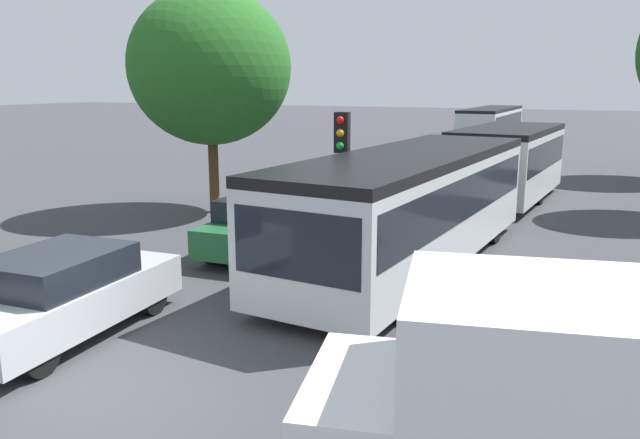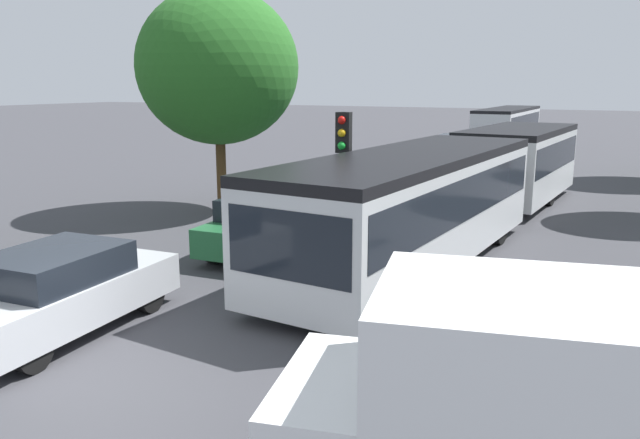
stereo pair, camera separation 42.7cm
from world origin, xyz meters
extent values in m
plane|color=#3D3D42|center=(0.00, 0.00, 0.00)|extent=(200.00, 200.00, 0.00)
cube|color=silver|center=(1.75, 7.33, 1.32)|extent=(3.34, 9.81, 2.08)
cube|color=black|center=(1.75, 7.33, 1.69)|extent=(3.33, 9.42, 0.91)
cube|color=black|center=(1.75, 7.33, 2.46)|extent=(3.34, 9.81, 0.20)
cube|color=silver|center=(2.47, 16.43, 1.32)|extent=(3.10, 6.77, 2.08)
cube|color=black|center=(2.47, 16.43, 1.69)|extent=(3.10, 6.51, 0.91)
cube|color=black|center=(2.47, 16.43, 2.46)|extent=(3.10, 6.77, 0.20)
cylinder|color=black|center=(2.17, 12.64, 1.32)|extent=(1.99, 1.16, 1.91)
cube|color=black|center=(1.37, 2.57, 1.57)|extent=(2.28, 0.28, 1.12)
cylinder|color=black|center=(2.59, 4.18, 0.51)|extent=(0.38, 1.03, 1.01)
cylinder|color=black|center=(0.42, 4.35, 0.51)|extent=(0.38, 1.03, 1.01)
cylinder|color=black|center=(3.08, 10.32, 0.51)|extent=(0.38, 1.03, 1.01)
cylinder|color=black|center=(0.91, 10.49, 0.51)|extent=(0.38, 1.03, 1.01)
cylinder|color=black|center=(3.55, 16.35, 0.51)|extent=(0.38, 1.03, 1.01)
cylinder|color=black|center=(1.39, 16.52, 0.51)|extent=(0.38, 1.03, 1.01)
cube|color=silver|center=(-1.98, 38.79, 1.23)|extent=(2.61, 11.11, 1.93)
cube|color=black|center=(-1.98, 38.79, 1.58)|extent=(2.62, 10.56, 0.81)
cube|color=black|center=(-1.98, 38.79, 2.29)|extent=(2.61, 11.11, 0.19)
cylinder|color=black|center=(-2.97, 42.46, 0.48)|extent=(0.30, 0.97, 0.96)
cylinder|color=black|center=(-0.90, 42.43, 0.48)|extent=(0.30, 0.97, 0.96)
cylinder|color=black|center=(-3.06, 35.48, 0.48)|extent=(0.30, 0.97, 0.96)
cylinder|color=black|center=(-1.00, 35.45, 0.48)|extent=(0.30, 0.97, 0.96)
cube|color=#B7BABF|center=(-2.14, 1.20, 0.58)|extent=(1.99, 4.17, 0.66)
cube|color=black|center=(-2.13, 1.11, 1.16)|extent=(1.72, 2.23, 0.50)
cylinder|color=black|center=(-2.94, 2.46, 0.31)|extent=(0.25, 0.63, 0.62)
cylinder|color=black|center=(-1.50, 2.55, 0.31)|extent=(0.25, 0.63, 0.62)
cylinder|color=black|center=(-1.33, -0.05, 0.31)|extent=(0.25, 0.63, 0.62)
cube|color=#236638|center=(-1.77, 7.02, 0.58)|extent=(1.97, 4.13, 0.65)
cube|color=black|center=(-1.77, 6.92, 1.15)|extent=(1.71, 2.21, 0.50)
cylinder|color=black|center=(-2.57, 8.26, 0.31)|extent=(0.25, 0.63, 0.61)
cylinder|color=black|center=(-1.14, 8.35, 0.31)|extent=(0.25, 0.63, 0.61)
cylinder|color=black|center=(-2.41, 5.68, 0.31)|extent=(0.25, 0.63, 0.61)
cylinder|color=black|center=(-0.97, 5.78, 0.31)|extent=(0.25, 0.63, 0.61)
cube|color=#284799|center=(-1.85, 13.22, 0.61)|extent=(2.07, 4.35, 0.69)
cube|color=black|center=(-1.84, 13.12, 1.21)|extent=(1.80, 2.33, 0.53)
cylinder|color=black|center=(-2.69, 14.53, 0.32)|extent=(0.26, 0.66, 0.65)
cylinder|color=black|center=(-1.19, 14.63, 0.32)|extent=(0.26, 0.66, 0.65)
cylinder|color=black|center=(-2.52, 11.82, 0.32)|extent=(0.26, 0.66, 0.65)
cylinder|color=black|center=(-1.01, 11.92, 0.32)|extent=(0.26, 0.66, 0.65)
cube|color=#47474C|center=(-2.01, 19.64, 0.63)|extent=(2.16, 4.54, 0.72)
cube|color=black|center=(-2.01, 19.54, 1.27)|extent=(1.88, 2.43, 0.55)
cylinder|color=black|center=(-2.89, 21.01, 0.34)|extent=(0.28, 0.69, 0.68)
cylinder|color=black|center=(-1.32, 21.11, 0.34)|extent=(0.28, 0.69, 0.68)
cylinder|color=black|center=(-2.71, 18.18, 0.34)|extent=(0.28, 0.69, 0.68)
cylinder|color=black|center=(-1.13, 18.28, 0.34)|extent=(0.28, 0.69, 0.68)
cube|color=navy|center=(-1.94, 25.18, 0.63)|extent=(2.15, 4.51, 0.71)
cube|color=black|center=(-1.93, 25.08, 1.26)|extent=(1.86, 2.41, 0.54)
cylinder|color=black|center=(-2.81, 26.53, 0.34)|extent=(0.27, 0.68, 0.67)
cylinder|color=black|center=(-1.25, 26.64, 0.34)|extent=(0.27, 0.68, 0.67)
cylinder|color=black|center=(-2.63, 23.72, 0.34)|extent=(0.27, 0.68, 0.67)
cylinder|color=black|center=(-1.06, 23.83, 0.34)|extent=(0.27, 0.68, 0.67)
cube|color=white|center=(6.10, -0.12, 1.31)|extent=(4.44, 2.86, 2.00)
cube|color=white|center=(3.66, -0.68, 0.84)|extent=(1.30, 2.05, 1.00)
cylinder|color=black|center=(3.86, 0.23, 0.36)|extent=(0.76, 0.39, 0.72)
cylinder|color=#56595E|center=(0.20, 7.14, 1.70)|extent=(0.12, 0.12, 3.40)
cube|color=black|center=(0.20, 7.14, 2.95)|extent=(0.35, 0.28, 0.90)
sphere|color=red|center=(0.21, 6.99, 3.23)|extent=(0.18, 0.18, 0.18)
sphere|color=#EAAD14|center=(0.21, 6.99, 2.95)|extent=(0.18, 0.18, 0.18)
sphere|color=green|center=(0.21, 6.99, 2.67)|extent=(0.18, 0.18, 0.18)
cylinder|color=#51381E|center=(-5.65, 10.58, 1.37)|extent=(0.31, 0.31, 2.74)
ellipsoid|color=#286623|center=(-5.65, 10.58, 4.51)|extent=(4.95, 4.95, 4.73)
ellipsoid|color=#286623|center=(-5.11, 10.19, 3.80)|extent=(2.97, 2.97, 2.60)
camera|label=1|loc=(5.63, -5.71, 4.01)|focal=35.00mm
camera|label=2|loc=(6.02, -5.53, 4.01)|focal=35.00mm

